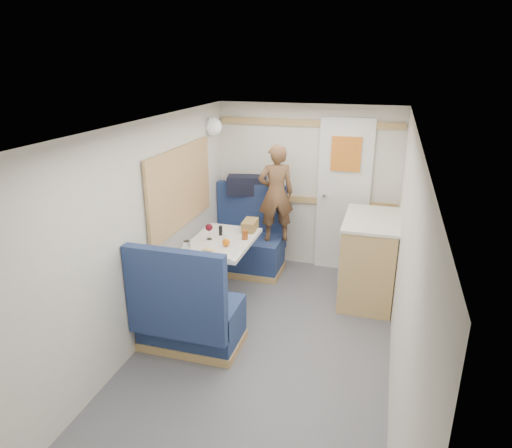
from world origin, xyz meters
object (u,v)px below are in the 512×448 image
(salt_grinder, at_px, (224,237))
(wine_glass, at_px, (209,228))
(galley_counter, at_px, (368,258))
(pepper_grinder, at_px, (221,231))
(tray, at_px, (225,251))
(dinette_table, at_px, (222,254))
(bench_far, at_px, (247,247))
(orange_fruit, at_px, (226,242))
(beer_glass, at_px, (245,235))
(bench_near, at_px, (189,319))
(person, at_px, (276,194))
(dome_light, at_px, (213,127))
(cheese_block, at_px, (208,251))
(bread_loaf, at_px, (250,225))
(tumbler_left, at_px, (187,246))
(duffel_bag, at_px, (247,185))

(salt_grinder, bearing_deg, wine_glass, 177.86)
(galley_counter, height_order, pepper_grinder, galley_counter)
(tray, bearing_deg, dinette_table, 116.85)
(bench_far, bearing_deg, orange_fruit, -83.66)
(bench_far, bearing_deg, dinette_table, -90.00)
(beer_glass, bearing_deg, bench_near, -103.24)
(person, bearing_deg, beer_glass, 55.36)
(tray, xyz_separation_m, orange_fruit, (-0.03, 0.11, 0.05))
(dome_light, bearing_deg, galley_counter, -9.18)
(cheese_block, distance_m, bread_loaf, 0.77)
(galley_counter, xyz_separation_m, salt_grinder, (-1.43, -0.57, 0.30))
(person, distance_m, orange_fruit, 1.06)
(dome_light, bearing_deg, bread_loaf, -39.13)
(beer_glass, bearing_deg, tumbler_left, -133.18)
(duffel_bag, height_order, beer_glass, duffel_bag)
(salt_grinder, bearing_deg, tray, -68.17)
(tumbler_left, distance_m, bread_loaf, 0.85)
(bread_loaf, bearing_deg, orange_fruit, -98.18)
(tray, bearing_deg, bench_far, 97.16)
(dome_light, relative_size, bread_loaf, 0.77)
(dinette_table, relative_size, bread_loaf, 3.55)
(bench_far, distance_m, salt_grinder, 1.00)
(galley_counter, xyz_separation_m, wine_glass, (-1.60, -0.56, 0.38))
(tray, bearing_deg, pepper_grinder, 115.69)
(cheese_block, bearing_deg, tray, 33.66)
(galley_counter, relative_size, cheese_block, 8.30)
(galley_counter, relative_size, beer_glass, 9.18)
(galley_counter, bearing_deg, orange_fruit, -151.90)
(dinette_table, distance_m, bench_near, 0.90)
(bread_loaf, bearing_deg, beer_glass, -83.71)
(tray, distance_m, wine_glass, 0.40)
(galley_counter, distance_m, orange_fruit, 1.56)
(bench_near, height_order, galley_counter, bench_near)
(dinette_table, height_order, duffel_bag, duffel_bag)
(tumbler_left, relative_size, bread_loaf, 0.42)
(duffel_bag, bearing_deg, beer_glass, -86.50)
(orange_fruit, xyz_separation_m, pepper_grinder, (-0.17, 0.30, -0.00))
(wine_glass, bearing_deg, galley_counter, 19.35)
(duffel_bag, bearing_deg, bench_far, -86.89)
(duffel_bag, xyz_separation_m, tray, (0.22, -1.41, -0.28))
(person, height_order, tumbler_left, person)
(bench_near, height_order, orange_fruit, bench_near)
(cheese_block, bearing_deg, dome_light, 108.09)
(galley_counter, xyz_separation_m, cheese_block, (-1.46, -0.92, 0.29))
(pepper_grinder, bearing_deg, dinette_table, -66.91)
(bench_far, bearing_deg, cheese_block, -89.54)
(person, bearing_deg, galley_counter, 141.87)
(person, bearing_deg, tumbler_left, 40.56)
(dome_light, relative_size, beer_glass, 2.00)
(beer_glass, xyz_separation_m, pepper_grinder, (-0.28, 0.04, 0.00))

